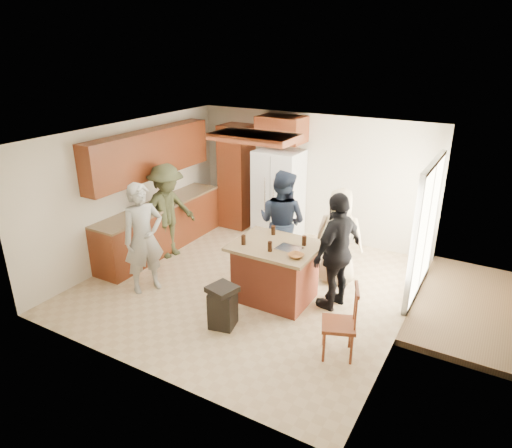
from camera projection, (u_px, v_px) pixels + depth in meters
The scene contains 12 objects.
person_front_left at pixel (143, 238), 7.17m from camera, with size 0.65×0.48×1.80m, color #97978F.
person_behind_left at pixel (282, 222), 7.78m from camera, with size 0.88×0.55×1.82m, color #171E2E.
person_behind_right at pixel (339, 237), 7.44m from camera, with size 0.80×0.52×1.63m, color tan.
person_side_right at pixel (337, 252), 6.69m from camera, with size 1.06×0.54×1.82m, color black.
person_counter at pixel (167, 211), 8.35m from camera, with size 1.14×0.53×1.77m, color #32361F.
left_cabinetry at pixel (157, 202), 8.62m from camera, with size 0.64×3.00×2.30m.
back_wall_units at pixel (247, 165), 9.49m from camera, with size 1.80×0.60×2.45m.
refrigerator at pixel (278, 194), 9.24m from camera, with size 0.90×0.76×1.80m.
kitchen_island at pixel (275, 271), 7.04m from camera, with size 1.28×1.03×0.93m.
island_items at pixel (285, 247), 6.69m from camera, with size 1.04×0.74×0.15m.
trash_bin at pixel (223, 306), 6.40m from camera, with size 0.43×0.43×0.63m.
spindle_chair at pixel (340, 325), 5.75m from camera, with size 0.54×0.54×0.99m.
Camera 1 is at (3.43, -5.75, 3.77)m, focal length 32.00 mm.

